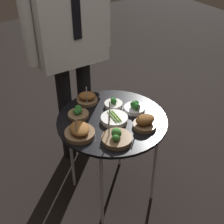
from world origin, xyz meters
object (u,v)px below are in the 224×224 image
(bowl_roast_back_right, at_px, (145,122))
(bowl_roast_mid_right, at_px, (80,131))
(bowl_broccoli_far_rim, at_px, (78,113))
(bowl_broccoli_front_left, at_px, (134,107))
(bowl_broccoli_mid_left, at_px, (117,138))
(waiter_figure, at_px, (69,29))
(serving_cart, at_px, (112,125))
(bowl_broccoli_near_rim, at_px, (113,103))
(bowl_asparagus_center, at_px, (114,119))
(bowl_roast_front_right, at_px, (87,98))

(bowl_roast_back_right, distance_m, bowl_roast_mid_right, 0.38)
(bowl_broccoli_far_rim, relative_size, bowl_roast_mid_right, 0.74)
(bowl_broccoli_front_left, relative_size, bowl_roast_mid_right, 0.78)
(bowl_broccoli_mid_left, height_order, waiter_figure, waiter_figure)
(serving_cart, relative_size, bowl_broccoli_mid_left, 3.95)
(serving_cart, distance_m, bowl_broccoli_near_rim, 0.15)
(serving_cart, xyz_separation_m, bowl_broccoli_mid_left, (-0.09, -0.19, 0.07))
(serving_cart, xyz_separation_m, bowl_broccoli_front_left, (0.17, 0.00, 0.07))
(serving_cart, relative_size, bowl_asparagus_center, 4.14)
(bowl_broccoli_near_rim, distance_m, bowl_broccoli_far_rim, 0.24)
(serving_cart, height_order, bowl_roast_front_right, bowl_roast_front_right)
(bowl_broccoli_far_rim, distance_m, bowl_broccoli_mid_left, 0.33)
(waiter_figure, bearing_deg, bowl_asparagus_center, -89.78)
(serving_cart, height_order, bowl_broccoli_mid_left, bowl_broccoli_mid_left)
(bowl_broccoli_mid_left, distance_m, bowl_roast_mid_right, 0.21)
(bowl_broccoli_mid_left, bearing_deg, bowl_broccoli_near_rim, 60.18)
(bowl_broccoli_mid_left, bearing_deg, bowl_asparagus_center, 61.15)
(bowl_broccoli_front_left, bearing_deg, bowl_roast_mid_right, -174.77)
(bowl_broccoli_far_rim, xyz_separation_m, bowl_roast_mid_right, (-0.08, -0.17, 0.01))
(bowl_roast_mid_right, bearing_deg, bowl_broccoli_near_rim, 24.36)
(serving_cart, distance_m, bowl_broccoli_mid_left, 0.22)
(bowl_broccoli_mid_left, relative_size, waiter_figure, 0.10)
(bowl_roast_back_right, bearing_deg, bowl_broccoli_far_rim, 132.44)
(bowl_roast_back_right, distance_m, bowl_broccoli_far_rim, 0.41)
(bowl_roast_front_right, height_order, bowl_broccoli_mid_left, bowl_broccoli_mid_left)
(bowl_broccoli_near_rim, relative_size, bowl_broccoli_mid_left, 0.68)
(bowl_broccoli_far_rim, relative_size, bowl_broccoli_front_left, 0.95)
(bowl_roast_back_right, xyz_separation_m, bowl_broccoli_front_left, (0.05, 0.17, -0.01))
(bowl_asparagus_center, distance_m, bowl_broccoli_mid_left, 0.18)
(bowl_broccoli_front_left, bearing_deg, bowl_roast_back_right, -106.06)
(bowl_roast_mid_right, bearing_deg, bowl_broccoli_front_left, 5.23)
(serving_cart, distance_m, waiter_figure, 0.68)
(bowl_roast_front_right, distance_m, waiter_figure, 0.46)
(bowl_broccoli_near_rim, height_order, bowl_roast_mid_right, bowl_roast_mid_right)
(bowl_broccoli_far_rim, relative_size, bowl_broccoli_mid_left, 0.75)
(bowl_roast_back_right, distance_m, bowl_broccoli_mid_left, 0.21)
(bowl_broccoli_front_left, distance_m, waiter_figure, 0.65)
(bowl_broccoli_mid_left, relative_size, bowl_roast_mid_right, 0.99)
(bowl_broccoli_far_rim, bearing_deg, waiter_figure, 67.34)
(bowl_broccoli_mid_left, bearing_deg, serving_cart, 64.55)
(bowl_broccoli_far_rim, relative_size, waiter_figure, 0.08)
(bowl_asparagus_center, height_order, waiter_figure, waiter_figure)
(bowl_broccoli_far_rim, height_order, bowl_roast_mid_right, bowl_roast_mid_right)
(bowl_roast_front_right, height_order, bowl_broccoli_far_rim, bowl_roast_front_right)
(bowl_roast_back_right, xyz_separation_m, bowl_asparagus_center, (-0.12, 0.14, -0.02))
(bowl_roast_mid_right, bearing_deg, bowl_broccoli_mid_left, -45.61)
(bowl_roast_front_right, relative_size, bowl_roast_back_right, 0.91)
(bowl_roast_front_right, bearing_deg, waiter_figure, 82.70)
(bowl_broccoli_near_rim, xyz_separation_m, bowl_roast_back_right, (0.04, -0.27, 0.01))
(bowl_roast_back_right, relative_size, bowl_broccoli_far_rim, 1.19)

